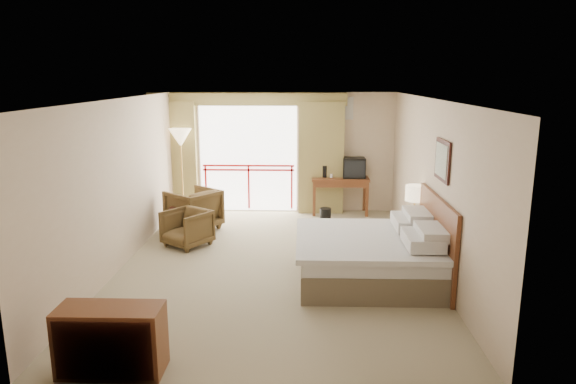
{
  "coord_description": "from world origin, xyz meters",
  "views": [
    {
      "loc": [
        0.44,
        -8.04,
        3.05
      ],
      "look_at": [
        0.19,
        0.4,
        1.13
      ],
      "focal_mm": 32.0,
      "sensor_mm": 36.0,
      "label": 1
    }
  ],
  "objects_px": {
    "tv": "(354,168)",
    "wastebasket": "(325,215)",
    "armchair_far": "(194,229)",
    "nightstand": "(413,237)",
    "desk": "(340,185)",
    "dresser": "(111,340)",
    "side_table": "(182,216)",
    "armchair_near": "(188,246)",
    "table_lamp": "(415,194)",
    "bed": "(371,256)",
    "floor_lamp": "(181,141)"
  },
  "relations": [
    {
      "from": "desk",
      "to": "nightstand",
      "type": "bearing_deg",
      "value": -63.8
    },
    {
      "from": "nightstand",
      "to": "table_lamp",
      "type": "relative_size",
      "value": 1.07
    },
    {
      "from": "tv",
      "to": "armchair_near",
      "type": "xyz_separation_m",
      "value": [
        -3.25,
        -2.37,
        -1.05
      ]
    },
    {
      "from": "tv",
      "to": "wastebasket",
      "type": "height_order",
      "value": "tv"
    },
    {
      "from": "tv",
      "to": "armchair_far",
      "type": "relative_size",
      "value": 0.54
    },
    {
      "from": "table_lamp",
      "to": "armchair_far",
      "type": "xyz_separation_m",
      "value": [
        -4.14,
        1.34,
        -1.07
      ]
    },
    {
      "from": "desk",
      "to": "dresser",
      "type": "height_order",
      "value": "desk"
    },
    {
      "from": "tv",
      "to": "wastebasket",
      "type": "bearing_deg",
      "value": -134.12
    },
    {
      "from": "armchair_near",
      "to": "desk",
      "type": "bearing_deg",
      "value": 75.17
    },
    {
      "from": "desk",
      "to": "armchair_far",
      "type": "height_order",
      "value": "desk"
    },
    {
      "from": "nightstand",
      "to": "dresser",
      "type": "distance_m",
      "value": 5.46
    },
    {
      "from": "armchair_far",
      "to": "armchair_near",
      "type": "bearing_deg",
      "value": 44.53
    },
    {
      "from": "dresser",
      "to": "bed",
      "type": "bearing_deg",
      "value": 43.65
    },
    {
      "from": "tv",
      "to": "floor_lamp",
      "type": "height_order",
      "value": "floor_lamp"
    },
    {
      "from": "bed",
      "to": "wastebasket",
      "type": "distance_m",
      "value": 3.18
    },
    {
      "from": "desk",
      "to": "armchair_far",
      "type": "distance_m",
      "value": 3.4
    },
    {
      "from": "nightstand",
      "to": "armchair_near",
      "type": "distance_m",
      "value": 4.07
    },
    {
      "from": "nightstand",
      "to": "table_lamp",
      "type": "xyz_separation_m",
      "value": [
        0.0,
        0.05,
        0.76
      ]
    },
    {
      "from": "nightstand",
      "to": "floor_lamp",
      "type": "height_order",
      "value": "floor_lamp"
    },
    {
      "from": "table_lamp",
      "to": "wastebasket",
      "type": "height_order",
      "value": "table_lamp"
    },
    {
      "from": "dresser",
      "to": "armchair_far",
      "type": "bearing_deg",
      "value": 95.33
    },
    {
      "from": "desk",
      "to": "dresser",
      "type": "relative_size",
      "value": 1.17
    },
    {
      "from": "floor_lamp",
      "to": "dresser",
      "type": "distance_m",
      "value": 6.45
    },
    {
      "from": "wastebasket",
      "to": "armchair_near",
      "type": "xyz_separation_m",
      "value": [
        -2.6,
        -1.64,
        -0.15
      ]
    },
    {
      "from": "nightstand",
      "to": "dresser",
      "type": "height_order",
      "value": "dresser"
    },
    {
      "from": "bed",
      "to": "desk",
      "type": "distance_m",
      "value": 3.93
    },
    {
      "from": "tv",
      "to": "wastebasket",
      "type": "relative_size",
      "value": 1.63
    },
    {
      "from": "wastebasket",
      "to": "dresser",
      "type": "bearing_deg",
      "value": -113.31
    },
    {
      "from": "bed",
      "to": "table_lamp",
      "type": "xyz_separation_m",
      "value": [
        0.88,
        1.22,
        0.69
      ]
    },
    {
      "from": "tv",
      "to": "armchair_near",
      "type": "bearing_deg",
      "value": -146.31
    },
    {
      "from": "wastebasket",
      "to": "nightstand",
      "type": "bearing_deg",
      "value": -53.53
    },
    {
      "from": "armchair_near",
      "to": "dresser",
      "type": "xyz_separation_m",
      "value": [
        0.12,
        -4.11,
        0.36
      ]
    },
    {
      "from": "wastebasket",
      "to": "side_table",
      "type": "xyz_separation_m",
      "value": [
        -2.86,
        -0.89,
        0.21
      ]
    },
    {
      "from": "table_lamp",
      "to": "side_table",
      "type": "height_order",
      "value": "table_lamp"
    },
    {
      "from": "floor_lamp",
      "to": "desk",
      "type": "bearing_deg",
      "value": 4.31
    },
    {
      "from": "nightstand",
      "to": "floor_lamp",
      "type": "distance_m",
      "value": 5.41
    },
    {
      "from": "nightstand",
      "to": "tv",
      "type": "bearing_deg",
      "value": 108.31
    },
    {
      "from": "desk",
      "to": "side_table",
      "type": "xyz_separation_m",
      "value": [
        -3.21,
        -1.68,
        -0.29
      ]
    },
    {
      "from": "bed",
      "to": "nightstand",
      "type": "relative_size",
      "value": 3.43
    },
    {
      "from": "armchair_far",
      "to": "tv",
      "type": "bearing_deg",
      "value": 150.25
    },
    {
      "from": "tv",
      "to": "floor_lamp",
      "type": "xyz_separation_m",
      "value": [
        -3.81,
        -0.2,
        0.61
      ]
    },
    {
      "from": "armchair_far",
      "to": "floor_lamp",
      "type": "distance_m",
      "value": 2.04
    },
    {
      "from": "side_table",
      "to": "bed",
      "type": "bearing_deg",
      "value": -33.09
    },
    {
      "from": "armchair_far",
      "to": "nightstand",
      "type": "bearing_deg",
      "value": 110.57
    },
    {
      "from": "desk",
      "to": "armchair_near",
      "type": "distance_m",
      "value": 3.87
    },
    {
      "from": "table_lamp",
      "to": "armchair_far",
      "type": "bearing_deg",
      "value": 162.11
    },
    {
      "from": "tv",
      "to": "dresser",
      "type": "height_order",
      "value": "tv"
    },
    {
      "from": "armchair_near",
      "to": "wastebasket",
      "type": "bearing_deg",
      "value": 67.9
    },
    {
      "from": "nightstand",
      "to": "side_table",
      "type": "distance_m",
      "value": 4.44
    },
    {
      "from": "armchair_near",
      "to": "dresser",
      "type": "distance_m",
      "value": 4.13
    }
  ]
}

